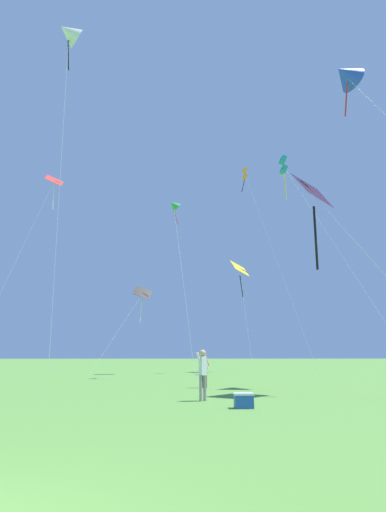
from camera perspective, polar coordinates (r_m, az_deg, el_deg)
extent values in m
cone|color=green|center=(29.58, -2.97, 7.85)|extent=(1.20, 1.13, 1.00)
cylinder|color=red|center=(29.37, -2.66, 6.04)|extent=(0.40, 0.36, 1.25)
cylinder|color=silver|center=(24.42, -1.59, -3.38)|extent=(1.35, 6.69, 12.99)
cube|color=purple|center=(18.26, 17.90, 9.53)|extent=(2.10, 2.36, 1.51)
cylinder|color=#3F382D|center=(18.26, 17.90, 9.53)|extent=(1.64, 1.33, 0.45)
cylinder|color=black|center=(17.26, 18.36, 2.80)|extent=(0.38, 0.50, 3.05)
cube|color=black|center=(33.94, -7.80, -5.60)|extent=(1.76, 0.87, 1.41)
cylinder|color=#3F382D|center=(33.94, -7.80, -5.60)|extent=(1.25, 0.47, 0.73)
cylinder|color=silver|center=(33.70, -8.00, -8.29)|extent=(0.22, 0.14, 2.11)
cylinder|color=silver|center=(30.85, -11.45, -11.22)|extent=(3.17, 5.81, 6.94)
cube|color=yellow|center=(38.71, 7.20, -1.90)|extent=(2.04, 2.26, 1.76)
cylinder|color=#3F382D|center=(38.71, 7.20, -1.90)|extent=(1.80, 0.61, 0.80)
cylinder|color=black|center=(38.18, 7.47, -4.63)|extent=(0.32, 0.46, 2.32)
cylinder|color=silver|center=(34.90, 8.13, -9.15)|extent=(0.27, 6.02, 10.13)
cube|color=red|center=(54.09, -20.59, 10.87)|extent=(2.11, 1.95, 1.79)
cylinder|color=#3F382D|center=(54.09, -20.59, 10.87)|extent=(1.79, 0.19, 0.81)
cylinder|color=silver|center=(53.16, -20.73, 8.48)|extent=(0.28, 0.29, 3.39)
cylinder|color=silver|center=(45.31, -25.37, -0.15)|extent=(2.09, 11.52, 24.17)
cone|color=blue|center=(27.14, 22.48, 24.38)|extent=(2.24, 2.19, 1.93)
cylinder|color=red|center=(26.02, 22.52, 21.33)|extent=(0.44, 0.14, 2.29)
cone|color=white|center=(33.69, -18.56, 29.78)|extent=(2.36, 2.33, 1.94)
cylinder|color=black|center=(32.50, -18.64, 27.27)|extent=(0.27, 0.40, 2.43)
cylinder|color=silver|center=(23.89, -19.68, 12.86)|extent=(2.66, 5.40, 24.77)
cube|color=teal|center=(38.65, 13.67, 14.18)|extent=(0.75, 0.77, 0.80)
cube|color=teal|center=(38.15, 13.77, 12.78)|extent=(0.75, 0.77, 0.80)
cylinder|color=#3F382D|center=(38.40, 13.72, 13.48)|extent=(0.05, 0.05, 1.53)
cylinder|color=yellow|center=(37.36, 13.97, 10.57)|extent=(0.11, 0.23, 3.02)
cylinder|color=silver|center=(30.05, 20.90, 1.76)|extent=(3.11, 11.87, 19.48)
cube|color=orange|center=(39.99, 7.96, 12.96)|extent=(0.59, 0.58, 0.57)
cube|color=orange|center=(39.64, 8.00, 11.99)|extent=(0.59, 0.58, 0.57)
cylinder|color=#3F382D|center=(39.81, 7.98, 12.48)|extent=(0.03, 0.03, 1.08)
cylinder|color=black|center=(39.39, 7.76, 10.80)|extent=(0.41, 0.43, 1.49)
cylinder|color=silver|center=(33.75, 12.65, -0.41)|extent=(3.68, 6.37, 19.76)
cylinder|color=black|center=(19.35, 1.44, -18.41)|extent=(0.11, 0.11, 0.84)
cylinder|color=black|center=(19.38, 1.98, -18.40)|extent=(0.11, 0.11, 0.84)
cube|color=red|center=(19.33, 1.70, -16.24)|extent=(0.23, 0.21, 0.63)
cylinder|color=red|center=(19.31, 1.29, -15.78)|extent=(0.29, 0.11, 0.59)
cylinder|color=red|center=(19.35, 2.09, -15.77)|extent=(0.29, 0.11, 0.59)
sphere|color=tan|center=(19.33, 1.69, -14.97)|extent=(0.23, 0.23, 0.23)
cylinder|color=gray|center=(13.85, 1.21, -19.68)|extent=(0.12, 0.12, 0.86)
cylinder|color=gray|center=(13.96, 1.84, -19.64)|extent=(0.12, 0.12, 0.86)
cube|color=white|center=(13.86, 1.50, -16.54)|extent=(0.29, 0.28, 0.65)
cylinder|color=white|center=(13.78, 1.03, -15.88)|extent=(0.29, 0.23, 0.61)
cylinder|color=white|center=(13.94, 1.96, -15.86)|extent=(0.29, 0.23, 0.61)
sphere|color=tan|center=(13.86, 1.49, -14.71)|extent=(0.24, 0.24, 0.24)
cube|color=#2351B2|center=(12.19, 7.81, -21.33)|extent=(0.56, 0.36, 0.38)
cube|color=white|center=(12.16, 7.78, -20.30)|extent=(0.60, 0.40, 0.06)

